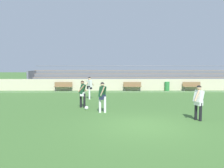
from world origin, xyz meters
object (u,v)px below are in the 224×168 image
bench_far_left (132,86)px  soccer_ball (86,108)px  bench_near_bin (63,86)px  player_dark_deep_cover (83,92)px  player_dark_wide_right (102,95)px  trash_bin (167,86)px  bleacher_stand (149,78)px  player_white_overlapping (89,86)px  bench_centre_sideline (192,86)px  player_white_challenging (199,100)px

bench_far_left → soccer_ball: 10.30m
bench_near_bin → soccer_ball: 10.23m
bench_near_bin → player_dark_deep_cover: player_dark_deep_cover is taller
player_dark_wide_right → trash_bin: bearing=59.5°
bleacher_stand → player_white_overlapping: (-5.98, -8.38, -0.09)m
bleacher_stand → bench_centre_sideline: size_ratio=14.88×
player_white_challenging → soccer_ball: player_white_challenging is taller
trash_bin → player_white_challenging: size_ratio=0.56×
trash_bin → bench_far_left: bearing=-177.8°
bench_far_left → player_white_overlapping: 6.70m
bench_near_bin → player_dark_deep_cover: size_ratio=1.09×
player_white_challenging → bench_centre_sideline: bearing=71.0°
player_white_challenging → player_white_overlapping: bearing=130.4°
bench_centre_sideline → player_dark_wide_right: player_dark_wide_right is taller
player_white_overlapping → bench_centre_sideline: bearing=29.1°
bleacher_stand → bench_far_left: size_ratio=14.88×
bench_near_bin → player_dark_wide_right: 11.28m
bench_far_left → player_dark_deep_cover: (-3.90, -8.95, 0.43)m
bench_far_left → soccer_ball: (-3.59, -9.65, -0.44)m
player_white_challenging → trash_bin: bearing=82.1°
player_dark_deep_cover → player_dark_wide_right: size_ratio=0.99×
bench_far_left → player_white_challenging: (1.86, -12.16, 0.43)m
bleacher_stand → bench_centre_sideline: 4.87m
bench_near_bin → soccer_ball: (3.39, -9.65, -0.44)m
bench_centre_sideline → player_white_challenging: size_ratio=1.10×
bleacher_stand → player_dark_deep_cover: (-6.06, -11.84, -0.13)m
trash_bin → player_dark_wide_right: bearing=-120.5°
bench_centre_sideline → player_dark_wide_right: bearing=-129.8°
bench_far_left → trash_bin: 3.57m
bench_far_left → player_white_challenging: bearing=-81.3°
bench_far_left → bench_near_bin: bearing=180.0°
player_dark_wide_right → player_white_overlapping: bearing=103.4°
bench_far_left → player_white_overlapping: bearing=-124.8°
bench_centre_sideline → bench_far_left: 6.04m
player_white_challenging → bench_far_left: bearing=98.7°
player_dark_wide_right → player_white_overlapping: size_ratio=0.98×
bench_centre_sideline → trash_bin: (-2.48, 0.14, -0.09)m
bleacher_stand → trash_bin: (1.40, -2.75, -0.65)m
player_dark_deep_cover → bench_centre_sideline: bearing=42.0°
bench_near_bin → player_white_overlapping: 6.35m
trash_bin → player_white_challenging: (-1.70, -12.29, 0.51)m
bench_far_left → trash_bin: trash_bin is taller
bench_far_left → player_white_challenging: 12.31m
bench_centre_sideline → player_white_overlapping: size_ratio=1.06×
bench_far_left → soccer_ball: size_ratio=8.18×
bench_far_left → player_dark_deep_cover: player_dark_deep_cover is taller
player_dark_wide_right → soccer_ball: (-0.95, 0.76, -0.87)m
trash_bin → player_white_overlapping: (-7.38, -5.63, 0.55)m
player_white_overlapping → player_dark_deep_cover: bearing=-91.4°
trash_bin → player_white_challenging: 12.42m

